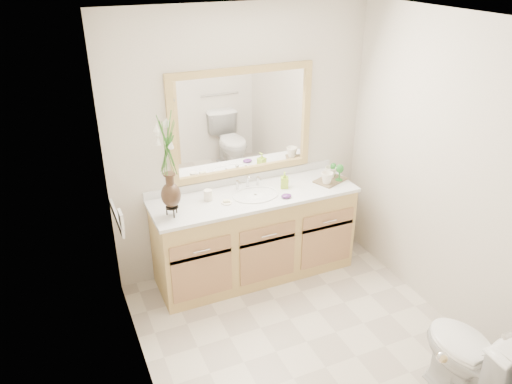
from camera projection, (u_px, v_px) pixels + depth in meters
name	position (u px, v px, depth m)	size (l,w,h in m)	color
floor	(307.00, 342.00, 3.91)	(2.60, 2.60, 0.00)	beige
ceiling	(325.00, 21.00, 2.85)	(2.40, 2.60, 0.02)	white
wall_back	(242.00, 144.00, 4.44)	(2.40, 0.02, 2.40)	silver
wall_front	(455.00, 327.00, 2.31)	(2.40, 0.02, 2.40)	silver
wall_left	(138.00, 245.00, 2.94)	(0.02, 2.60, 2.40)	silver
wall_right	(451.00, 177.00, 3.81)	(0.02, 2.60, 2.40)	silver
vanity	(255.00, 236.00, 4.56)	(1.80, 0.55, 0.80)	tan
counter	(255.00, 196.00, 4.38)	(1.84, 0.57, 0.03)	white
sink	(255.00, 201.00, 4.38)	(0.38, 0.34, 0.23)	white
mirror	(242.00, 123.00, 4.34)	(1.32, 0.04, 0.97)	white
switch_plate	(121.00, 219.00, 3.67)	(0.02, 0.12, 0.12)	white
door	(395.00, 376.00, 2.30)	(0.80, 0.03, 2.00)	tan
toilet	(472.00, 360.00, 3.24)	(0.42, 0.75, 0.74)	white
flower_vase	(168.00, 156.00, 3.80)	(0.19, 0.19, 0.77)	black
tumbler	(208.00, 195.00, 4.26)	(0.07, 0.07, 0.09)	white
soap_dish	(227.00, 202.00, 4.22)	(0.09, 0.09, 0.03)	white
soap_bottle	(284.00, 181.00, 4.47)	(0.06, 0.06, 0.14)	#A2D131
purple_dish	(286.00, 196.00, 4.31)	(0.09, 0.07, 0.03)	#54236B
tray	(330.00, 180.00, 4.62)	(0.29, 0.19, 0.01)	brown
mug_left	(327.00, 178.00, 4.52)	(0.11, 0.11, 0.11)	white
mug_right	(331.00, 172.00, 4.64)	(0.11, 0.10, 0.11)	white
goblet_front	(340.00, 170.00, 4.56)	(0.07, 0.07, 0.16)	#267327
goblet_back	(333.00, 167.00, 4.66)	(0.06, 0.06, 0.13)	#267327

